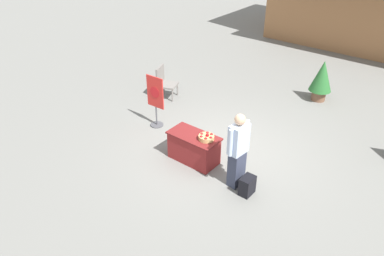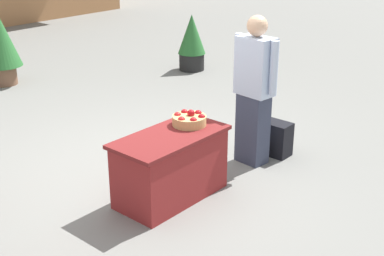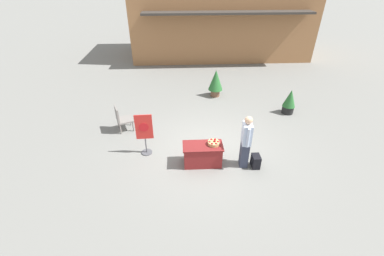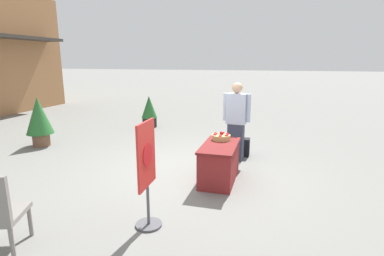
% 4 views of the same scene
% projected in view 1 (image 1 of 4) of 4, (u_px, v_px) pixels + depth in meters
% --- Properties ---
extents(ground_plane, '(120.00, 120.00, 0.00)m').
position_uv_depth(ground_plane, '(222.00, 151.00, 9.28)').
color(ground_plane, slate).
extents(display_table, '(1.23, 0.62, 0.70)m').
position_uv_depth(display_table, '(194.00, 148.00, 8.79)').
color(display_table, maroon).
rests_on(display_table, ground_plane).
extents(apple_basket, '(0.36, 0.36, 0.16)m').
position_uv_depth(apple_basket, '(206.00, 137.00, 8.42)').
color(apple_basket, tan).
rests_on(apple_basket, display_table).
extents(person_visitor, '(0.30, 0.61, 1.74)m').
position_uv_depth(person_visitor, '(238.00, 150.00, 7.75)').
color(person_visitor, '#33384C').
rests_on(person_visitor, ground_plane).
extents(backpack, '(0.24, 0.34, 0.42)m').
position_uv_depth(backpack, '(247.00, 186.00, 7.83)').
color(backpack, black).
rests_on(backpack, ground_plane).
extents(poster_board, '(0.55, 0.36, 1.45)m').
position_uv_depth(poster_board, '(156.00, 100.00, 9.96)').
color(poster_board, '#4C4C51').
rests_on(poster_board, ground_plane).
extents(patio_chair, '(0.71, 0.71, 1.00)m').
position_uv_depth(patio_chair, '(164.00, 81.00, 11.62)').
color(patio_chair, gray).
rests_on(patio_chair, ground_plane).
extents(potted_plant_near_left, '(0.67, 0.67, 1.28)m').
position_uv_depth(potted_plant_near_left, '(322.00, 78.00, 11.34)').
color(potted_plant_near_left, brown).
rests_on(potted_plant_near_left, ground_plane).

